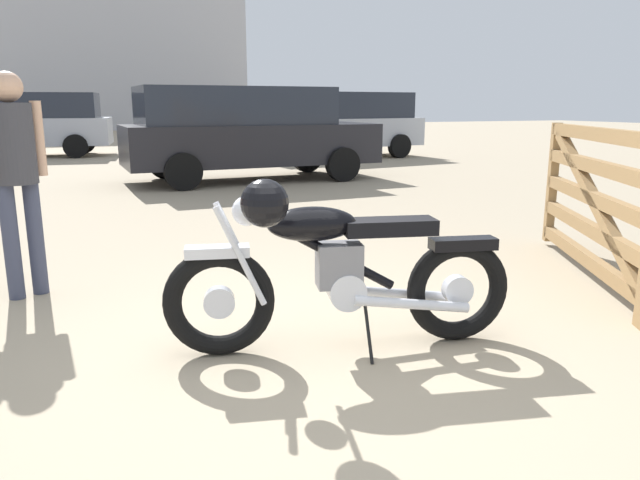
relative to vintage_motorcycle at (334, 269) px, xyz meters
The scene contains 8 objects.
ground_plane 0.61m from the vintage_motorcycle, 128.46° to the right, with size 80.00×80.00×0.00m, color gray.
vintage_motorcycle is the anchor object (origin of this frame).
timber_gate 2.49m from the vintage_motorcycle, ahead, with size 1.28×2.32×1.60m.
bystander 2.57m from the vintage_motorcycle, 133.83° to the left, with size 0.42×0.30×1.66m.
silver_sedan_mid 8.26m from the vintage_motorcycle, 78.01° to the left, with size 4.75×2.07×1.74m.
pale_sedan_back 13.16m from the vintage_motorcycle, 65.75° to the left, with size 4.88×2.40×1.74m.
white_estate_far 15.81m from the vintage_motorcycle, 99.12° to the left, with size 4.90×2.46×1.74m.
industrial_building 37.40m from the vintage_motorcycle, 90.61° to the left, with size 18.55×9.75×11.20m.
Camera 1 is at (-1.13, -2.79, 1.43)m, focal length 33.63 mm.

